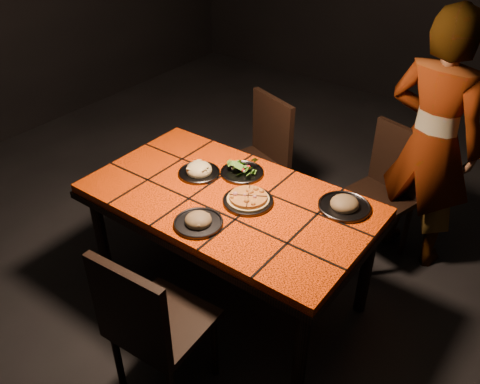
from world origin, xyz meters
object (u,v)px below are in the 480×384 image
Objects in this scene: chair_near at (150,322)px; chair_far_left at (260,153)px; dining_table at (229,208)px; plate_pasta at (199,171)px; chair_far_right at (385,185)px; diner at (431,143)px; plate_pizza at (248,200)px.

chair_far_left reaches higher than chair_near.
dining_table is at bearing -47.45° from chair_far_left.
chair_far_right is at bearing 47.36° from plate_pasta.
diner is at bearing 47.05° from chair_far_right.
diner is (0.19, 0.12, 0.33)m from chair_far_right.
chair_far_left is at bearing 23.09° from diner.
chair_far_right reaches higher than plate_pasta.
chair_near is 0.99× the size of chair_far_left.
diner is 6.85× the size of plate_pasta.
plate_pizza is at bearing -91.75° from chair_near.
dining_table is at bearing -171.47° from plate_pizza.
plate_pasta is at bearing 171.43° from plate_pizza.
plate_pasta is (-0.83, -0.90, 0.25)m from chair_far_right.
dining_table is at bearing -103.84° from chair_far_right.
chair_far_right is 1.08m from plate_pizza.
plate_pizza reaches higher than dining_table.
dining_table is at bearing -15.76° from plate_pasta.
dining_table is 0.81m from chair_near.
chair_far_right is at bearing 39.66° from diner.
plate_pasta is (-0.40, 0.06, 0.00)m from plate_pizza.
dining_table is 1.72× the size of chair_far_left.
chair_far_left is at bearing 112.92° from dining_table.
chair_near is at bearing -53.42° from chair_far_left.
plate_pasta is at bearing 164.24° from dining_table.
chair_near is 2.00m from diner.
chair_far_right is (0.89, 0.17, -0.02)m from chair_far_left.
chair_far_left reaches higher than dining_table.
chair_far_right is at bearing 66.15° from plate_pizza.
plate_pizza is (-0.62, -1.08, -0.08)m from diner.
chair_far_right is 0.54× the size of diner.
chair_far_left is 0.90m from chair_far_right.
diner is 1.24m from plate_pizza.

